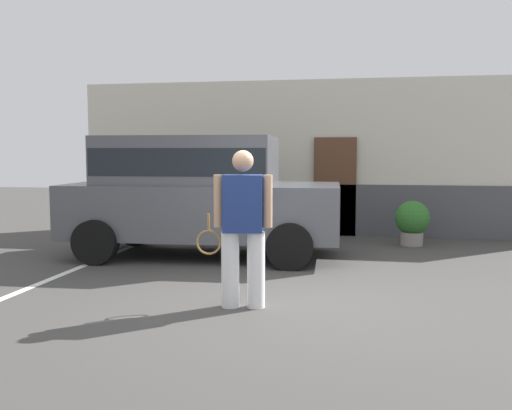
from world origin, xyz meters
The scene contains 6 objects.
ground_plane centered at (0.00, 0.00, 0.00)m, with size 40.00×40.00×0.00m, color #423F3D.
parking_stripe_0 centered at (-3.33, 1.50, 0.00)m, with size 0.12×4.40×0.01m, color silver.
house_frontage centered at (0.00, 5.90, 1.57)m, with size 10.55×0.40×3.33m.
parked_suv centered at (-1.80, 2.79, 1.15)m, with size 4.69×2.35×2.05m.
tennis_player_man centered at (-0.36, -0.28, 0.93)m, with size 0.92×0.33×1.81m.
potted_plant_by_porch centered at (1.93, 4.64, 0.48)m, with size 0.65×0.65×0.86m.
Camera 1 is at (0.99, -6.65, 1.78)m, focal length 40.33 mm.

